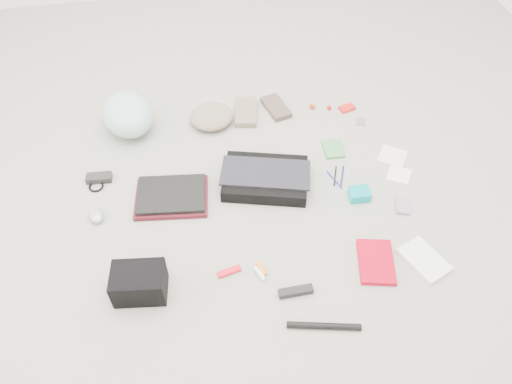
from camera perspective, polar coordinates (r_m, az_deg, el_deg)
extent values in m
plane|color=gray|center=(2.28, 0.00, -0.83)|extent=(4.00, 4.00, 0.00)
cube|color=black|center=(2.32, 1.08, 1.56)|extent=(0.45, 0.37, 0.06)
cube|color=black|center=(2.29, 1.09, 2.20)|extent=(0.44, 0.29, 0.01)
cube|color=#53121B|center=(2.30, -9.61, -0.61)|extent=(0.35, 0.28, 0.02)
cube|color=black|center=(2.28, -9.67, -0.26)|extent=(0.33, 0.26, 0.02)
ellipsoid|color=#A3D3CE|center=(2.63, -14.42, 8.60)|extent=(0.32, 0.37, 0.19)
ellipsoid|color=gray|center=(2.64, -5.12, 8.58)|extent=(0.27, 0.26, 0.08)
cube|color=#7D6D56|center=(2.69, -1.17, 9.13)|extent=(0.15, 0.24, 0.03)
cube|color=brown|center=(2.72, 2.29, 9.63)|extent=(0.14, 0.21, 0.03)
cube|color=black|center=(2.46, -17.50, 1.56)|extent=(0.12, 0.06, 0.03)
torus|color=black|center=(2.44, -17.81, 0.61)|extent=(0.09, 0.09, 0.01)
ellipsoid|color=#9998A3|center=(2.30, -17.83, -2.47)|extent=(0.09, 0.12, 0.04)
cube|color=black|center=(1.99, -13.20, -10.08)|extent=(0.22, 0.17, 0.13)
cube|color=red|center=(2.04, -3.10, -9.07)|extent=(0.10, 0.05, 0.02)
cylinder|color=silver|center=(2.03, 0.43, -9.30)|extent=(0.05, 0.07, 0.02)
cylinder|color=orange|center=(2.04, 0.63, -8.72)|extent=(0.04, 0.07, 0.02)
cube|color=black|center=(1.99, 4.57, -11.25)|extent=(0.14, 0.03, 0.03)
cylinder|color=black|center=(1.93, 7.76, -14.94)|extent=(0.28, 0.09, 0.03)
cube|color=#C1021B|center=(2.12, 13.55, -7.77)|extent=(0.19, 0.24, 0.02)
cube|color=silver|center=(2.18, 18.67, -7.36)|extent=(0.19, 0.23, 0.02)
cube|color=#3E8541|center=(2.52, 8.82, 4.88)|extent=(0.10, 0.13, 0.01)
cylinder|color=navy|center=(2.38, 8.96, 1.39)|extent=(0.04, 0.12, 0.01)
cylinder|color=black|center=(2.40, 9.04, 1.82)|extent=(0.05, 0.12, 0.01)
cylinder|color=#090D65|center=(2.40, 9.83, 1.85)|extent=(0.06, 0.12, 0.01)
cube|color=#0696A7|center=(2.31, 11.74, -0.24)|extent=(0.10, 0.08, 0.05)
cube|color=#9D7691|center=(2.33, 16.41, -1.55)|extent=(0.09, 0.11, 0.02)
cube|color=beige|center=(2.55, 15.33, 3.95)|extent=(0.18, 0.18, 0.01)
cube|color=silver|center=(2.47, 16.03, 1.92)|extent=(0.14, 0.14, 0.01)
sphere|color=red|center=(2.76, 6.35, 9.80)|extent=(0.03, 0.03, 0.02)
sphere|color=red|center=(2.75, 6.52, 9.68)|extent=(0.03, 0.03, 0.03)
sphere|color=#AF1109|center=(2.75, 8.35, 9.52)|extent=(0.03, 0.03, 0.02)
cube|color=red|center=(2.77, 10.35, 9.42)|extent=(0.09, 0.07, 0.02)
cube|color=slate|center=(2.71, 11.89, 7.84)|extent=(0.07, 0.07, 0.00)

